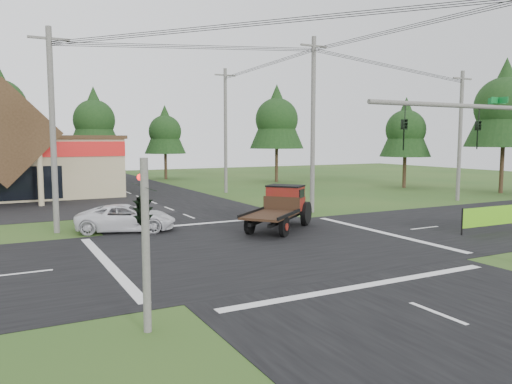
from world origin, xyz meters
TOP-DOWN VIEW (x-y plane):
  - ground at (0.00, 0.00)m, footprint 120.00×120.00m
  - road_ns at (0.00, 0.00)m, footprint 12.00×120.00m
  - road_ew at (0.00, 0.00)m, footprint 120.00×12.00m
  - traffic_signal_mast at (5.82, -7.50)m, footprint 8.12×0.24m
  - traffic_signal_corner at (-7.50, -7.32)m, footprint 0.53×2.48m
  - utility_pole_nw at (-8.00, 8.00)m, footprint 2.00×0.30m
  - utility_pole_ne at (8.00, 8.00)m, footprint 2.00×0.30m
  - utility_pole_far at (22.00, 8.00)m, footprint 2.00×0.30m
  - utility_pole_n at (8.00, 22.00)m, footprint 2.00×0.30m
  - tree_row_d at (0.00, 42.00)m, footprint 6.16×6.16m
  - tree_row_e at (8.00, 40.00)m, footprint 5.04×5.04m
  - tree_side_ne at (18.00, 30.00)m, footprint 6.16×6.16m
  - tree_side_e_near at (26.00, 18.00)m, footprint 5.04×5.04m
  - tree_side_e_far at (30.00, 10.00)m, footprint 6.72×6.72m
  - antique_flatbed_truck at (2.59, 3.24)m, footprint 5.78×5.30m
  - roadside_banner at (12.09, -2.42)m, footprint 4.12×0.20m
  - white_pickup at (-4.67, 6.75)m, footprint 5.62×3.95m

SIDE VIEW (x-z plane):
  - ground at x=0.00m, z-range 0.00..0.00m
  - road_ns at x=0.00m, z-range 0.00..0.02m
  - road_ew at x=0.00m, z-range 0.00..0.02m
  - roadside_banner at x=12.09m, z-range 0.00..1.41m
  - white_pickup at x=-4.67m, z-range 0.00..1.42m
  - antique_flatbed_truck at x=2.59m, z-range 0.00..2.38m
  - traffic_signal_corner at x=-7.50m, z-range 1.32..5.72m
  - traffic_signal_mast at x=5.82m, z-range 0.93..7.93m
  - utility_pole_far at x=22.00m, z-range 0.14..10.34m
  - utility_pole_nw at x=-8.00m, z-range 0.14..10.64m
  - utility_pole_n at x=8.00m, z-range 0.14..11.34m
  - utility_pole_ne at x=8.00m, z-range 0.14..11.64m
  - tree_row_e at x=8.00m, z-range 1.49..10.58m
  - tree_side_e_near at x=26.00m, z-range 1.49..10.58m
  - tree_row_d at x=0.00m, z-range 1.82..12.93m
  - tree_side_ne at x=18.00m, z-range 1.82..12.93m
  - tree_side_e_far at x=30.00m, z-range 1.99..14.11m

